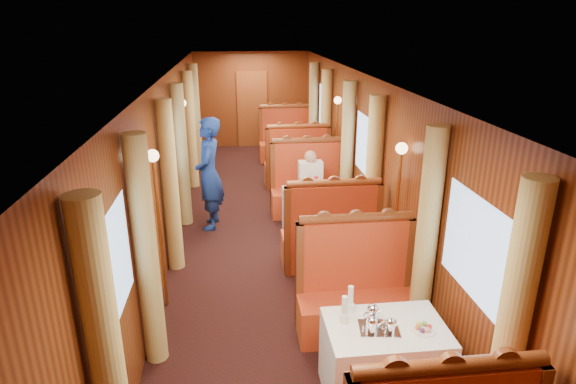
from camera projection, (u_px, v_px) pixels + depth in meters
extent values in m
cube|color=brown|center=(252.00, 109.00, 12.89)|extent=(0.80, 0.04, 2.00)
cube|color=white|center=(384.00, 361.00, 4.33)|extent=(1.05, 0.72, 0.75)
cylinder|color=brown|center=(451.00, 366.00, 2.93)|extent=(1.23, 0.10, 0.10)
cube|color=#A81912|center=(357.00, 315.00, 5.26)|extent=(1.30, 0.55, 0.45)
cube|color=#A81912|center=(355.00, 255.00, 5.25)|extent=(1.30, 0.12, 0.80)
cylinder|color=brown|center=(357.00, 218.00, 5.11)|extent=(1.23, 0.10, 0.10)
cube|color=white|center=(317.00, 214.00, 7.60)|extent=(1.05, 0.72, 0.75)
cube|color=#A81912|center=(329.00, 250.00, 6.76)|extent=(1.30, 0.55, 0.45)
cube|color=#A81912|center=(333.00, 214.00, 6.35)|extent=(1.30, 0.12, 0.80)
cylinder|color=brown|center=(334.00, 183.00, 6.20)|extent=(1.23, 0.10, 0.10)
cube|color=#A81912|center=(308.00, 202.00, 8.54)|extent=(1.30, 0.55, 0.45)
cube|color=#A81912|center=(307.00, 164.00, 8.53)|extent=(1.30, 0.12, 0.80)
cylinder|color=brown|center=(307.00, 140.00, 8.38)|extent=(1.23, 0.10, 0.10)
cube|color=white|center=(291.00, 155.00, 10.87)|extent=(1.05, 0.72, 0.75)
cube|color=#A81912|center=(296.00, 174.00, 10.03)|extent=(1.30, 0.55, 0.45)
cube|color=#A81912|center=(298.00, 148.00, 9.62)|extent=(1.30, 0.12, 0.80)
cylinder|color=brown|center=(298.00, 126.00, 9.47)|extent=(1.23, 0.10, 0.10)
cube|color=#A81912|center=(286.00, 151.00, 11.81)|extent=(1.30, 0.55, 0.45)
cube|color=#A81912|center=(285.00, 124.00, 11.80)|extent=(1.30, 0.12, 0.80)
cylinder|color=brown|center=(285.00, 106.00, 11.65)|extent=(1.23, 0.10, 0.10)
cube|color=silver|center=(379.00, 329.00, 4.16)|extent=(0.37, 0.30, 0.01)
cylinder|color=white|center=(423.00, 330.00, 4.14)|extent=(0.21, 0.21, 0.01)
cylinder|color=white|center=(344.00, 318.00, 4.24)|extent=(0.08, 0.08, 0.08)
cylinder|color=white|center=(344.00, 306.00, 4.19)|extent=(0.05, 0.05, 0.18)
cylinder|color=white|center=(350.00, 308.00, 4.40)|extent=(0.08, 0.08, 0.08)
cylinder|color=white|center=(351.00, 295.00, 4.35)|extent=(0.05, 0.05, 0.18)
cylinder|color=silver|center=(316.00, 187.00, 7.47)|extent=(0.06, 0.06, 0.14)
cylinder|color=silver|center=(289.00, 136.00, 10.75)|extent=(0.06, 0.06, 0.14)
cylinder|color=tan|center=(107.00, 365.00, 3.10)|extent=(0.22, 0.22, 2.35)
cylinder|color=tan|center=(146.00, 255.00, 4.56)|extent=(0.22, 0.22, 2.35)
cylinder|color=tan|center=(511.00, 335.00, 3.39)|extent=(0.22, 0.22, 2.35)
cylinder|color=tan|center=(426.00, 240.00, 4.85)|extent=(0.22, 0.22, 2.35)
cylinder|color=tan|center=(170.00, 188.00, 6.37)|extent=(0.22, 0.22, 2.35)
cylinder|color=tan|center=(181.00, 156.00, 7.83)|extent=(0.22, 0.22, 2.35)
cylinder|color=tan|center=(373.00, 180.00, 6.67)|extent=(0.22, 0.22, 2.35)
cylinder|color=tan|center=(347.00, 151.00, 8.12)|extent=(0.22, 0.22, 2.35)
cylinder|color=tan|center=(190.00, 130.00, 9.64)|extent=(0.22, 0.22, 2.35)
cylinder|color=tan|center=(196.00, 116.00, 11.10)|extent=(0.22, 0.22, 2.35)
cylinder|color=tan|center=(326.00, 127.00, 9.94)|extent=(0.22, 0.22, 2.35)
cylinder|color=tan|center=(313.00, 113.00, 11.40)|extent=(0.22, 0.22, 2.35)
cylinder|color=#BF8C3F|center=(160.00, 236.00, 5.55)|extent=(0.04, 0.04, 1.85)
sphere|color=#FFD18C|center=(153.00, 156.00, 5.22)|extent=(0.14, 0.14, 0.14)
cylinder|color=#BF8C3F|center=(395.00, 225.00, 5.85)|extent=(0.04, 0.04, 1.85)
sphere|color=#FFD18C|center=(402.00, 148.00, 5.52)|extent=(0.14, 0.14, 0.14)
cylinder|color=#BF8C3F|center=(186.00, 155.00, 8.82)|extent=(0.04, 0.04, 1.85)
sphere|color=#FFD18C|center=(182.00, 103.00, 8.50)|extent=(0.14, 0.14, 0.14)
cylinder|color=#BF8C3F|center=(336.00, 151.00, 9.12)|extent=(0.04, 0.04, 1.85)
sphere|color=#FFD18C|center=(338.00, 100.00, 8.79)|extent=(0.14, 0.14, 0.14)
imported|color=navy|center=(209.00, 174.00, 7.77)|extent=(0.48, 0.70, 1.84)
cube|color=beige|center=(310.00, 177.00, 8.18)|extent=(0.40, 0.24, 0.55)
sphere|color=tan|center=(311.00, 157.00, 8.05)|extent=(0.20, 0.20, 0.20)
cube|color=beige|center=(312.00, 193.00, 8.09)|extent=(0.36, 0.30, 0.14)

